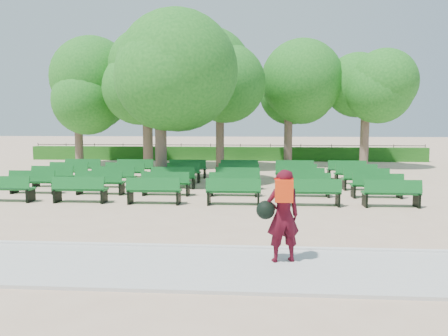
# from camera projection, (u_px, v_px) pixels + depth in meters

# --- Properties ---
(ground) EXTENTS (120.00, 120.00, 0.00)m
(ground) POSITION_uv_depth(u_px,v_px,m) (197.00, 196.00, 15.02)
(ground) COLOR tan
(paving) EXTENTS (30.00, 2.20, 0.06)m
(paving) POSITION_uv_depth(u_px,v_px,m) (140.00, 266.00, 7.68)
(paving) COLOR #BABAB5
(paving) RESTS_ON ground
(curb) EXTENTS (30.00, 0.12, 0.10)m
(curb) POSITION_uv_depth(u_px,v_px,m) (155.00, 247.00, 8.82)
(curb) COLOR silver
(curb) RESTS_ON ground
(hedge) EXTENTS (26.00, 0.70, 0.90)m
(hedge) POSITION_uv_depth(u_px,v_px,m) (225.00, 154.00, 28.86)
(hedge) COLOR #1E5A17
(hedge) RESTS_ON ground
(fence) EXTENTS (26.00, 0.10, 1.02)m
(fence) POSITION_uv_depth(u_px,v_px,m) (225.00, 160.00, 29.30)
(fence) COLOR black
(fence) RESTS_ON ground
(tree_line) EXTENTS (21.80, 6.80, 7.04)m
(tree_line) POSITION_uv_depth(u_px,v_px,m) (220.00, 167.00, 24.94)
(tree_line) COLOR #24721F
(tree_line) RESTS_ON ground
(bench_array) EXTENTS (1.70, 0.60, 1.06)m
(bench_array) POSITION_uv_depth(u_px,v_px,m) (206.00, 186.00, 16.78)
(bench_array) COLOR #105D20
(bench_array) RESTS_ON ground
(tree_among) EXTENTS (4.61, 4.61, 6.24)m
(tree_among) POSITION_uv_depth(u_px,v_px,m) (160.00, 81.00, 16.98)
(tree_among) COLOR brown
(tree_among) RESTS_ON ground
(person) EXTENTS (0.82, 0.54, 1.67)m
(person) POSITION_uv_depth(u_px,v_px,m) (282.00, 214.00, 7.77)
(person) COLOR #400914
(person) RESTS_ON ground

